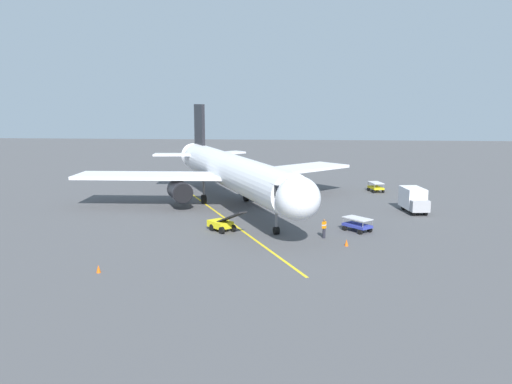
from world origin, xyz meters
The scene contains 10 objects.
ground_plane centered at (0.00, 0.00, 0.00)m, with size 220.00×220.00×0.00m, color #4C4C4F.
apron_lead_in_line centered at (-1.76, 8.03, 0.01)m, with size 0.24×40.00×0.01m, color yellow.
airplane centered at (-1.65, 1.77, 4.00)m, with size 31.93×38.08×11.50m.
ground_crew_marshaller centered at (-11.54, 15.34, 0.89)m, with size 0.42×0.47×1.71m.
baggage_cart_near_nose centered at (-19.38, -10.07, 0.66)m, with size 2.07×2.86×1.27m.
belt_loader_portside centered at (-2.28, 13.53, 0.71)m, with size 4.05×4.12×2.32m.
box_truck_starboard_side centered at (-21.64, 3.19, 1.39)m, with size 2.59×4.83×2.62m.
baggage_cart_rear_apron centered at (-14.69, 12.58, 0.66)m, with size 2.79×2.86×1.27m.
safety_cone_nose_left centered at (4.51, 26.37, 0.28)m, with size 0.32×0.32×0.55m, color #F2590F.
safety_cone_nose_right centered at (-13.30, 17.79, 0.28)m, with size 0.32×0.32×0.55m, color #F2590F.
Camera 1 is at (-9.49, 61.15, 11.71)m, focal length 37.53 mm.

